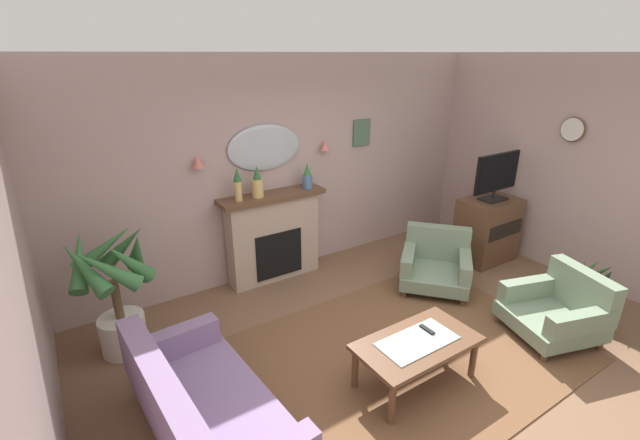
# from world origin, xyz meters

# --- Properties ---
(floor) EXTENTS (6.90, 5.94, 0.10)m
(floor) POSITION_xyz_m (0.00, 0.00, -0.05)
(floor) COLOR brown
(floor) RESTS_ON ground
(wall_back) EXTENTS (6.90, 0.10, 2.80)m
(wall_back) POSITION_xyz_m (0.00, 2.52, 1.40)
(wall_back) COLOR #B29993
(wall_back) RESTS_ON ground
(wall_right) EXTENTS (0.10, 5.94, 2.80)m
(wall_right) POSITION_xyz_m (3.00, 0.00, 1.40)
(wall_right) COLOR #B29993
(wall_right) RESTS_ON ground
(wall_left) EXTENTS (0.10, 5.94, 2.80)m
(wall_left) POSITION_xyz_m (-3.00, 0.00, 1.40)
(wall_left) COLOR #A9918C
(wall_left) RESTS_ON ground
(patterned_rug) EXTENTS (3.20, 2.40, 0.01)m
(patterned_rug) POSITION_xyz_m (0.00, 0.20, 0.01)
(patterned_rug) COLOR brown
(patterned_rug) RESTS_ON ground
(fireplace) EXTENTS (1.36, 0.36, 1.16)m
(fireplace) POSITION_xyz_m (-0.39, 2.30, 0.57)
(fireplace) COLOR tan
(fireplace) RESTS_ON ground
(mantel_vase_right) EXTENTS (0.10, 0.10, 0.40)m
(mantel_vase_right) POSITION_xyz_m (-0.84, 2.27, 1.37)
(mantel_vase_right) COLOR tan
(mantel_vase_right) RESTS_ON fireplace
(mantel_vase_left) EXTENTS (0.14, 0.14, 0.38)m
(mantel_vase_left) POSITION_xyz_m (-0.59, 2.27, 1.33)
(mantel_vase_left) COLOR tan
(mantel_vase_left) RESTS_ON fireplace
(mantel_vase_centre) EXTENTS (0.13, 0.13, 0.33)m
(mantel_vase_centre) POSITION_xyz_m (0.11, 2.27, 1.30)
(mantel_vase_centre) COLOR #4C7093
(mantel_vase_centre) RESTS_ON fireplace
(wall_mirror) EXTENTS (0.96, 0.06, 0.56)m
(wall_mirror) POSITION_xyz_m (-0.39, 2.44, 1.71)
(wall_mirror) COLOR #B2BCC6
(wall_sconce_left) EXTENTS (0.14, 0.14, 0.14)m
(wall_sconce_left) POSITION_xyz_m (-1.24, 2.39, 1.66)
(wall_sconce_left) COLOR #D17066
(wall_sconce_right) EXTENTS (0.14, 0.14, 0.14)m
(wall_sconce_right) POSITION_xyz_m (0.46, 2.39, 1.66)
(wall_sconce_right) COLOR #D17066
(wall_clock) EXTENTS (0.04, 0.31, 0.31)m
(wall_clock) POSITION_xyz_m (2.91, 0.51, 1.90)
(wall_clock) COLOR silver
(framed_picture) EXTENTS (0.28, 0.03, 0.36)m
(framed_picture) POSITION_xyz_m (1.11, 2.45, 1.75)
(framed_picture) COLOR #4C6B56
(coffee_table) EXTENTS (1.10, 0.60, 0.45)m
(coffee_table) POSITION_xyz_m (-0.25, -0.14, 0.38)
(coffee_table) COLOR brown
(coffee_table) RESTS_ON ground
(tv_remote) EXTENTS (0.04, 0.16, 0.02)m
(tv_remote) POSITION_xyz_m (-0.07, -0.08, 0.45)
(tv_remote) COLOR black
(tv_remote) RESTS_ON coffee_table
(floral_couch) EXTENTS (0.97, 1.77, 0.76)m
(floral_couch) POSITION_xyz_m (-2.06, 0.27, 0.32)
(floral_couch) COLOR gray
(floral_couch) RESTS_ON ground
(armchair_by_coffee_table) EXTENTS (1.02, 1.01, 0.71)m
(armchair_by_coffee_table) POSITION_xyz_m (1.52, -0.43, 0.31)
(armchair_by_coffee_table) COLOR gray
(armchair_by_coffee_table) RESTS_ON ground
(armchair_in_corner) EXTENTS (1.14, 1.14, 0.71)m
(armchair_in_corner) POSITION_xyz_m (1.23, 1.00, 0.31)
(armchair_in_corner) COLOR gray
(armchair_in_corner) RESTS_ON ground
(tv_cabinet) EXTENTS (0.80, 0.57, 0.90)m
(tv_cabinet) POSITION_xyz_m (2.40, 1.14, 0.45)
(tv_cabinet) COLOR brown
(tv_cabinet) RESTS_ON ground
(tv_flatscreen) EXTENTS (0.84, 0.24, 0.65)m
(tv_flatscreen) POSITION_xyz_m (2.40, 1.12, 1.25)
(tv_flatscreen) COLOR black
(tv_flatscreen) RESTS_ON tv_cabinet
(potted_plant_small_fern) EXTENTS (0.39, 0.40, 0.62)m
(potted_plant_small_fern) POSITION_xyz_m (2.25, -0.40, 0.32)
(potted_plant_small_fern) COLOR silver
(potted_plant_small_fern) RESTS_ON ground
(potted_plant_tall_palm) EXTENTS (0.85, 0.84, 1.32)m
(potted_plant_tall_palm) POSITION_xyz_m (-2.34, 1.76, 0.70)
(potted_plant_tall_palm) COLOR silver
(potted_plant_tall_palm) RESTS_ON ground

